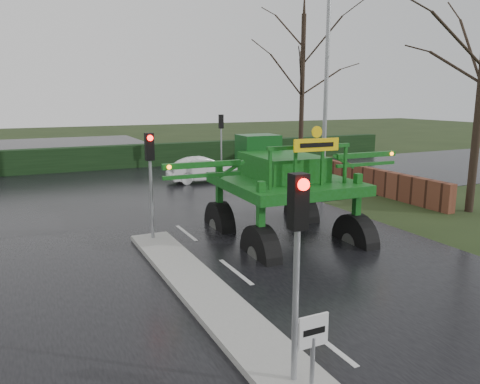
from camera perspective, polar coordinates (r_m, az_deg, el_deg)
name	(u,v)px	position (r m, az deg, el deg)	size (l,w,h in m)	color
ground	(323,342)	(9.59, 10.12, -17.51)	(140.00, 140.00, 0.00)	black
road_main	(169,220)	(18.07, -8.65, -3.37)	(14.00, 80.00, 0.02)	black
road_cross	(133,191)	(23.73, -12.91, 0.07)	(80.00, 12.00, 0.02)	black
median_island	(204,292)	(11.37, -4.45, -12.03)	(1.20, 10.00, 0.16)	gray
hedge_row	(104,158)	(31.38, -16.25, 4.04)	(44.00, 0.90, 1.50)	black
brick_wall	(311,166)	(27.81, 8.63, 3.14)	(0.40, 20.00, 1.20)	#592D1E
keep_left_sign	(313,343)	(7.34, 8.90, -17.72)	(0.50, 0.07, 1.35)	gray
traffic_signal_near	(298,235)	(7.12, 7.04, -5.19)	(0.26, 0.33, 3.52)	gray
traffic_signal_mid	(150,163)	(14.84, -10.90, 3.48)	(0.26, 0.33, 3.52)	gray
traffic_signal_far	(221,130)	(29.18, -2.32, 7.59)	(0.26, 0.33, 3.52)	gray
street_light_right	(321,67)	(22.96, 9.90, 14.83)	(3.85, 0.30, 10.00)	gray
tree_right_far	(303,68)	(33.12, 7.65, 14.74)	(7.00, 7.00, 12.05)	black
crop_sprayer	(258,181)	(13.55, 2.17, 1.40)	(8.46, 5.42, 4.73)	black
white_sedan	(205,182)	(25.85, -4.26, 1.25)	(1.42, 4.06, 1.34)	white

